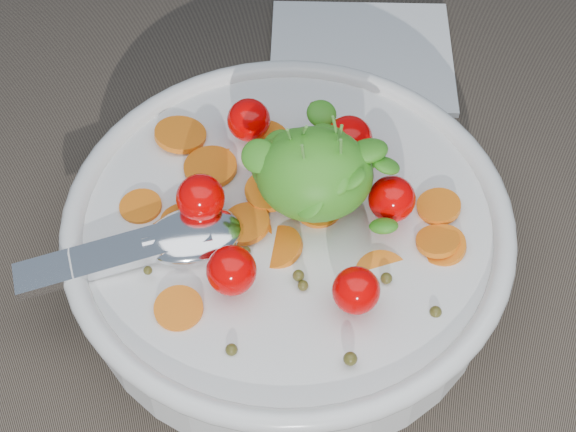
{
  "coord_description": "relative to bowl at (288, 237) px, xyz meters",
  "views": [
    {
      "loc": [
        0.03,
        -0.33,
        0.52
      ],
      "look_at": [
        0.02,
        0.01,
        0.06
      ],
      "focal_mm": 55.0,
      "sensor_mm": 36.0,
      "label": 1
    }
  ],
  "objects": [
    {
      "name": "bowl",
      "position": [
        0.0,
        0.0,
        0.0
      ],
      "size": [
        0.32,
        0.3,
        0.13
      ],
      "color": "silver",
      "rests_on": "ground"
    },
    {
      "name": "ground",
      "position": [
        -0.02,
        -0.01,
        -0.04
      ],
      "size": [
        6.0,
        6.0,
        0.0
      ],
      "primitive_type": "plane",
      "color": "brown",
      "rests_on": "ground"
    },
    {
      "name": "napkin",
      "position": [
        0.05,
        0.21,
        -0.03
      ],
      "size": [
        0.16,
        0.14,
        0.01
      ],
      "primitive_type": "cube",
      "rotation": [
        0.0,
        0.0,
        0.01
      ],
      "color": "white",
      "rests_on": "ground"
    }
  ]
}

